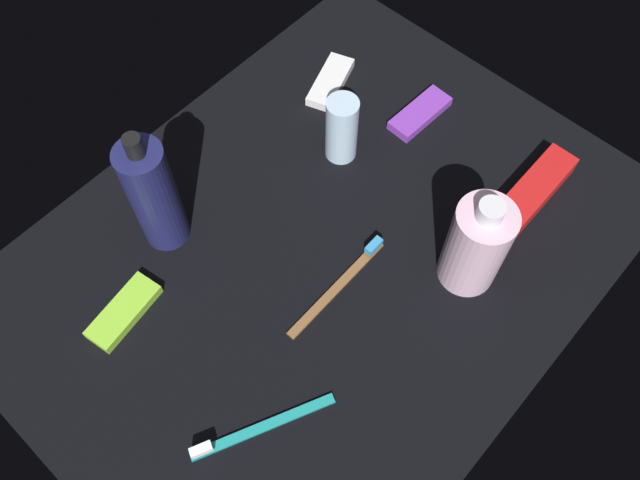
{
  "coord_description": "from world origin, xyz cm",
  "views": [
    {
      "loc": [
        -31.16,
        -28.38,
        80.04
      ],
      "look_at": [
        0.0,
        0.0,
        3.0
      ],
      "focal_mm": 37.57,
      "sensor_mm": 36.0,
      "label": 1
    }
  ],
  "objects_px": {
    "deodorant_stick": "(342,129)",
    "snack_bar_white": "(330,82)",
    "bodywash_bottle": "(476,245)",
    "lotion_bottle": "(154,195)",
    "toothpaste_box_red": "(529,196)",
    "toothbrush_brown": "(342,281)",
    "toothbrush_teal": "(254,430)",
    "snack_bar_purple": "(420,113)",
    "snack_bar_lime": "(124,312)"
  },
  "relations": [
    {
      "from": "snack_bar_white",
      "to": "snack_bar_lime",
      "type": "height_order",
      "value": "same"
    },
    {
      "from": "bodywash_bottle",
      "to": "snack_bar_white",
      "type": "distance_m",
      "value": 0.37
    },
    {
      "from": "bodywash_bottle",
      "to": "toothpaste_box_red",
      "type": "distance_m",
      "value": 0.16
    },
    {
      "from": "toothbrush_brown",
      "to": "toothbrush_teal",
      "type": "distance_m",
      "value": 0.22
    },
    {
      "from": "toothbrush_teal",
      "to": "snack_bar_lime",
      "type": "relative_size",
      "value": 1.62
    },
    {
      "from": "bodywash_bottle",
      "to": "toothbrush_brown",
      "type": "height_order",
      "value": "bodywash_bottle"
    },
    {
      "from": "lotion_bottle",
      "to": "snack_bar_white",
      "type": "bearing_deg",
      "value": 1.75
    },
    {
      "from": "toothbrush_brown",
      "to": "toothbrush_teal",
      "type": "relative_size",
      "value": 1.07
    },
    {
      "from": "lotion_bottle",
      "to": "toothbrush_brown",
      "type": "distance_m",
      "value": 0.26
    },
    {
      "from": "lotion_bottle",
      "to": "toothpaste_box_red",
      "type": "distance_m",
      "value": 0.51
    },
    {
      "from": "lotion_bottle",
      "to": "snack_bar_purple",
      "type": "relative_size",
      "value": 2.0
    },
    {
      "from": "bodywash_bottle",
      "to": "toothbrush_teal",
      "type": "bearing_deg",
      "value": 170.13
    },
    {
      "from": "lotion_bottle",
      "to": "snack_bar_lime",
      "type": "distance_m",
      "value": 0.15
    },
    {
      "from": "snack_bar_purple",
      "to": "toothpaste_box_red",
      "type": "bearing_deg",
      "value": -92.85
    },
    {
      "from": "lotion_bottle",
      "to": "toothbrush_brown",
      "type": "xyz_separation_m",
      "value": [
        0.1,
        -0.23,
        -0.09
      ]
    },
    {
      "from": "toothbrush_brown",
      "to": "toothbrush_teal",
      "type": "xyz_separation_m",
      "value": [
        -0.21,
        -0.05,
        0.0
      ]
    },
    {
      "from": "toothbrush_teal",
      "to": "snack_bar_lime",
      "type": "height_order",
      "value": "toothbrush_teal"
    },
    {
      "from": "bodywash_bottle",
      "to": "snack_bar_purple",
      "type": "bearing_deg",
      "value": 51.46
    },
    {
      "from": "lotion_bottle",
      "to": "deodorant_stick",
      "type": "distance_m",
      "value": 0.28
    },
    {
      "from": "lotion_bottle",
      "to": "deodorant_stick",
      "type": "relative_size",
      "value": 1.91
    },
    {
      "from": "deodorant_stick",
      "to": "toothpaste_box_red",
      "type": "xyz_separation_m",
      "value": [
        0.11,
        -0.25,
        -0.04
      ]
    },
    {
      "from": "deodorant_stick",
      "to": "snack_bar_purple",
      "type": "height_order",
      "value": "deodorant_stick"
    },
    {
      "from": "lotion_bottle",
      "to": "toothpaste_box_red",
      "type": "relative_size",
      "value": 1.18
    },
    {
      "from": "deodorant_stick",
      "to": "snack_bar_white",
      "type": "height_order",
      "value": "deodorant_stick"
    },
    {
      "from": "toothbrush_brown",
      "to": "bodywash_bottle",
      "type": "bearing_deg",
      "value": -41.72
    },
    {
      "from": "snack_bar_lime",
      "to": "toothbrush_brown",
      "type": "bearing_deg",
      "value": -47.24
    },
    {
      "from": "lotion_bottle",
      "to": "toothbrush_brown",
      "type": "height_order",
      "value": "lotion_bottle"
    },
    {
      "from": "toothbrush_brown",
      "to": "toothpaste_box_red",
      "type": "distance_m",
      "value": 0.29
    },
    {
      "from": "toothbrush_teal",
      "to": "snack_bar_purple",
      "type": "bearing_deg",
      "value": 16.49
    },
    {
      "from": "bodywash_bottle",
      "to": "toothbrush_teal",
      "type": "xyz_separation_m",
      "value": [
        -0.34,
        0.06,
        -0.07
      ]
    },
    {
      "from": "toothpaste_box_red",
      "to": "snack_bar_white",
      "type": "xyz_separation_m",
      "value": [
        -0.02,
        0.35,
        -0.01
      ]
    },
    {
      "from": "snack_bar_purple",
      "to": "bodywash_bottle",
      "type": "bearing_deg",
      "value": -125.89
    },
    {
      "from": "toothbrush_teal",
      "to": "deodorant_stick",
      "type": "bearing_deg",
      "value": 27.45
    },
    {
      "from": "toothbrush_teal",
      "to": "snack_bar_white",
      "type": "relative_size",
      "value": 1.62
    },
    {
      "from": "deodorant_stick",
      "to": "snack_bar_lime",
      "type": "distance_m",
      "value": 0.38
    },
    {
      "from": "toothbrush_teal",
      "to": "toothpaste_box_red",
      "type": "bearing_deg",
      "value": -6.81
    },
    {
      "from": "snack_bar_white",
      "to": "snack_bar_lime",
      "type": "bearing_deg",
      "value": 167.94
    },
    {
      "from": "snack_bar_white",
      "to": "snack_bar_purple",
      "type": "distance_m",
      "value": 0.15
    },
    {
      "from": "lotion_bottle",
      "to": "bodywash_bottle",
      "type": "xyz_separation_m",
      "value": [
        0.23,
        -0.34,
        -0.02
      ]
    },
    {
      "from": "deodorant_stick",
      "to": "snack_bar_white",
      "type": "relative_size",
      "value": 1.05
    },
    {
      "from": "toothpaste_box_red",
      "to": "snack_bar_white",
      "type": "relative_size",
      "value": 1.69
    },
    {
      "from": "bodywash_bottle",
      "to": "deodorant_stick",
      "type": "height_order",
      "value": "bodywash_bottle"
    },
    {
      "from": "deodorant_stick",
      "to": "toothbrush_brown",
      "type": "height_order",
      "value": "deodorant_stick"
    },
    {
      "from": "toothbrush_teal",
      "to": "snack_bar_lime",
      "type": "xyz_separation_m",
      "value": [
        -0.01,
        0.23,
        0.0
      ]
    },
    {
      "from": "lotion_bottle",
      "to": "toothbrush_brown",
      "type": "relative_size",
      "value": 1.16
    },
    {
      "from": "bodywash_bottle",
      "to": "toothpaste_box_red",
      "type": "bearing_deg",
      "value": 0.41
    },
    {
      "from": "toothbrush_teal",
      "to": "toothpaste_box_red",
      "type": "distance_m",
      "value": 0.49
    },
    {
      "from": "lotion_bottle",
      "to": "snack_bar_white",
      "type": "distance_m",
      "value": 0.36
    },
    {
      "from": "lotion_bottle",
      "to": "deodorant_stick",
      "type": "bearing_deg",
      "value": -18.4
    },
    {
      "from": "bodywash_bottle",
      "to": "snack_bar_white",
      "type": "bearing_deg",
      "value": 70.97
    }
  ]
}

